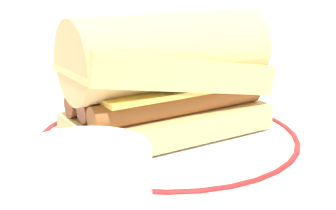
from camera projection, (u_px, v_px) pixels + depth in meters
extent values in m
plane|color=white|center=(163.00, 159.00, 0.46)|extent=(1.50, 1.50, 0.00)
cylinder|color=white|center=(168.00, 141.00, 0.49)|extent=(0.29, 0.29, 0.01)
torus|color=maroon|center=(168.00, 135.00, 0.49)|extent=(0.27, 0.27, 0.01)
cube|color=#DFB974|center=(168.00, 121.00, 0.48)|extent=(0.23, 0.16, 0.03)
cylinder|color=#96572B|center=(181.00, 104.00, 0.46)|extent=(0.19, 0.09, 0.02)
cylinder|color=brown|center=(168.00, 98.00, 0.48)|extent=(0.19, 0.09, 0.02)
cylinder|color=brown|center=(156.00, 93.00, 0.50)|extent=(0.19, 0.09, 0.02)
cube|color=#EFC64C|center=(168.00, 85.00, 0.47)|extent=(0.19, 0.14, 0.01)
cube|color=#DCBF70|center=(168.00, 68.00, 0.47)|extent=(0.23, 0.16, 0.06)
cylinder|color=#E4B974|center=(168.00, 53.00, 0.46)|extent=(0.22, 0.15, 0.08)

